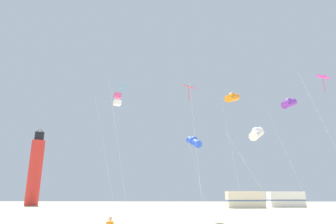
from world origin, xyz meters
TOP-DOWN VIEW (x-y plane):
  - kite_box_rainbow at (-4.25, 18.18)m, footprint 2.74×2.30m
  - kite_diamond_cyan at (-3.05, 14.20)m, footprint 2.00×1.73m
  - kite_tube_white at (7.57, 15.23)m, footprint 3.46×3.82m
  - kite_tube_orange at (6.77, 20.01)m, footprint 2.13×2.48m
  - kite_tube_blue at (2.86, 19.72)m, footprint 1.90×2.59m
  - kite_diamond_scarlet at (2.33, 14.62)m, footprint 1.49×1.49m
  - kite_tube_violet at (11.92, 19.15)m, footprint 3.42×3.48m
  - kite_diamond_magenta at (12.57, 13.72)m, footprint 2.82×2.73m
  - lighthouse_distant at (-30.02, 56.47)m, footprint 2.80×2.80m
  - rv_van_cream at (12.83, 45.36)m, footprint 6.61×2.86m
  - rv_van_white at (21.06, 49.11)m, footprint 6.60×2.84m

SIDE VIEW (x-z plane):
  - rv_van_cream at x=12.83m, z-range -0.01..2.79m
  - rv_van_white at x=21.06m, z-range -0.01..2.79m
  - kite_tube_white at x=7.57m, z-range 3.05..10.54m
  - kite_tube_blue at x=2.86m, z-range 3.14..10.81m
  - lighthouse_distant at x=-30.02m, z-range -0.56..16.24m
  - kite_diamond_scarlet at x=2.33m, z-range 4.71..15.47m
  - kite_diamond_cyan at x=-3.05m, z-range 4.77..15.70m
  - kite_diamond_magenta at x=12.57m, z-range 4.85..15.99m
  - kite_tube_violet at x=11.92m, z-range 4.89..16.09m
  - kite_box_rainbow at x=-4.25m, z-range 5.06..16.38m
  - kite_tube_orange at x=6.77m, z-range 5.35..17.46m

